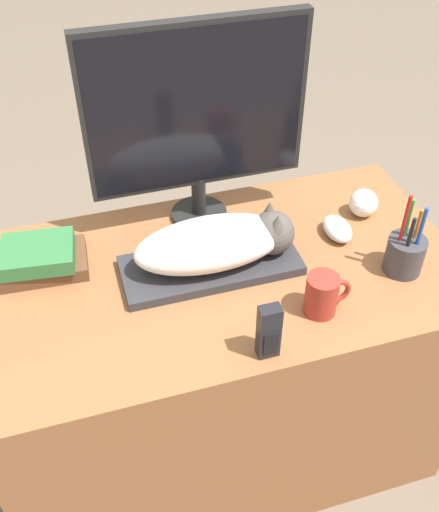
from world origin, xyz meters
TOP-DOWN VIEW (x-y plane):
  - desk at (0.00, 0.31)m, footprint 1.14×0.62m
  - keyboard at (-0.03, 0.32)m, footprint 0.42×0.17m
  - cat at (-0.00, 0.32)m, footprint 0.38×0.16m
  - monitor at (-0.00, 0.52)m, footprint 0.52×0.14m
  - computer_mouse at (0.31, 0.35)m, footprint 0.06×0.10m
  - coffee_mug at (0.17, 0.13)m, footprint 0.10×0.07m
  - pen_cup at (0.40, 0.19)m, footprint 0.09×0.09m
  - baseball at (0.41, 0.41)m, footprint 0.07×0.07m
  - phone at (0.01, 0.05)m, footprint 0.04×0.03m
  - book_stack at (-0.41, 0.43)m, footprint 0.21×0.15m

SIDE VIEW (x-z plane):
  - desk at x=0.00m, z-range 0.00..0.71m
  - keyboard at x=-0.03m, z-range 0.71..0.73m
  - computer_mouse at x=0.31m, z-range 0.71..0.75m
  - book_stack at x=-0.41m, z-range 0.71..0.78m
  - baseball at x=0.41m, z-range 0.71..0.78m
  - coffee_mug at x=0.17m, z-range 0.71..0.80m
  - pen_cup at x=0.40m, z-range 0.65..0.86m
  - phone at x=0.01m, z-range 0.71..0.84m
  - cat at x=0.00m, z-range 0.73..0.85m
  - monitor at x=0.00m, z-range 0.75..1.26m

